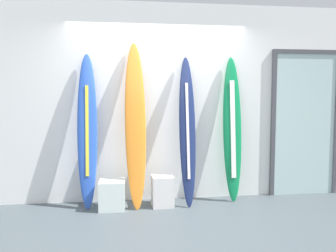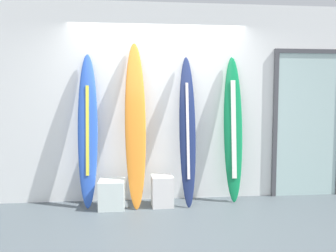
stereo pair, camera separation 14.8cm
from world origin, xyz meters
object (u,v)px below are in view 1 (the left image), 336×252
at_px(glass_door, 305,121).
at_px(surfboard_sunset, 135,124).
at_px(surfboard_navy, 187,130).
at_px(surfboard_emerald, 232,130).
at_px(display_block_left, 162,191).
at_px(surfboard_cobalt, 87,131).
at_px(display_block_center, 112,195).

bearing_deg(glass_door, surfboard_sunset, -174.72).
height_order(surfboard_navy, glass_door, glass_door).
relative_size(surfboard_sunset, surfboard_navy, 1.09).
height_order(surfboard_sunset, glass_door, surfboard_sunset).
bearing_deg(surfboard_emerald, display_block_left, -170.89).
xyz_separation_m(surfboard_navy, surfboard_emerald, (0.67, 0.10, -0.01)).
distance_m(surfboard_sunset, display_block_left, 0.98).
relative_size(surfboard_sunset, display_block_left, 5.38).
relative_size(surfboard_cobalt, display_block_left, 4.99).
relative_size(surfboard_cobalt, surfboard_navy, 1.01).
bearing_deg(surfboard_cobalt, display_block_center, -26.20).
bearing_deg(surfboard_emerald, surfboard_sunset, -176.14).
bearing_deg(display_block_left, surfboard_navy, 11.02).
bearing_deg(surfboard_emerald, surfboard_cobalt, -178.84).
bearing_deg(surfboard_navy, surfboard_sunset, 179.84).
bearing_deg(surfboard_cobalt, surfboard_navy, -2.30).
xyz_separation_m(surfboard_cobalt, surfboard_emerald, (2.02, 0.04, -0.02)).
xyz_separation_m(surfboard_cobalt, display_block_left, (1.00, -0.12, -0.83)).
height_order(surfboard_emerald, display_block_center, surfboard_emerald).
height_order(surfboard_sunset, display_block_left, surfboard_sunset).
distance_m(surfboard_sunset, glass_door, 2.57).
xyz_separation_m(surfboard_sunset, glass_door, (2.56, 0.24, 0.01)).
height_order(surfboard_navy, surfboard_emerald, surfboard_emerald).
bearing_deg(surfboard_sunset, surfboard_navy, -0.16).
relative_size(surfboard_navy, display_block_center, 5.38).
distance_m(surfboard_sunset, display_block_center, 0.98).
xyz_separation_m(surfboard_sunset, surfboard_emerald, (1.38, 0.09, -0.10)).
bearing_deg(display_block_center, display_block_left, 2.89).
relative_size(surfboard_sunset, display_block_center, 5.85).
distance_m(surfboard_cobalt, glass_door, 3.20).
height_order(surfboard_emerald, display_block_left, surfboard_emerald).
bearing_deg(display_block_left, surfboard_emerald, 9.11).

